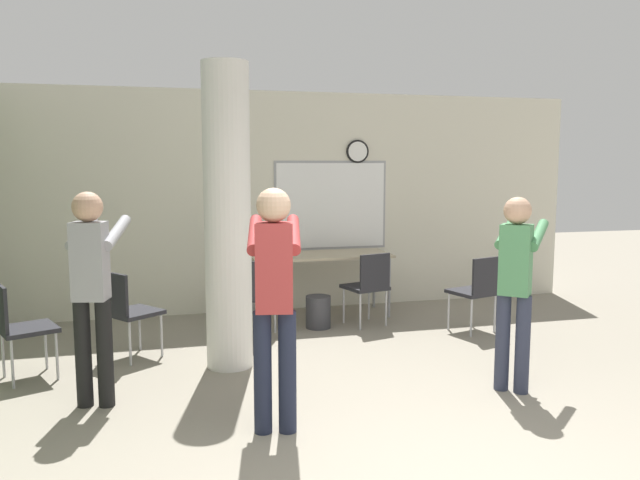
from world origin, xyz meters
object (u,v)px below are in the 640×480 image
at_px(folding_table, 321,258).
at_px(chair_table_right, 368,283).
at_px(person_watching_back, 92,281).
at_px(person_playing_front, 274,290).
at_px(chair_near_pillar, 128,308).
at_px(person_playing_side, 516,278).
at_px(chair_mid_room, 477,288).
at_px(bottle_on_table, 289,247).
at_px(chair_table_left, 253,292).
at_px(chair_by_left_wall, 19,324).

bearing_deg(folding_table, chair_table_right, -55.70).
height_order(person_watching_back, person_playing_front, person_playing_front).
bearing_deg(folding_table, chair_near_pillar, -151.44).
bearing_deg(chair_table_right, person_playing_side, -77.55).
relative_size(chair_near_pillar, person_playing_side, 0.53).
relative_size(chair_mid_room, person_playing_side, 0.53).
xyz_separation_m(bottle_on_table, chair_near_pillar, (-1.87, -1.32, -0.36)).
relative_size(bottle_on_table, person_watching_back, 0.14).
xyz_separation_m(chair_mid_room, person_playing_front, (-2.66, -2.00, 0.51)).
relative_size(folding_table, chair_mid_room, 1.98).
distance_m(folding_table, chair_mid_room, 1.92).
distance_m(chair_mid_room, person_playing_front, 3.36).
bearing_deg(person_playing_front, person_watching_back, 147.40).
xyz_separation_m(folding_table, chair_near_pillar, (-2.24, -1.22, -0.22)).
bearing_deg(chair_table_right, chair_near_pillar, -167.14).
bearing_deg(person_playing_front, chair_mid_room, 36.97).
relative_size(person_watching_back, person_playing_side, 1.04).
relative_size(person_watching_back, person_playing_front, 0.97).
distance_m(chair_table_right, person_watching_back, 3.38).
distance_m(chair_mid_room, chair_table_left, 2.49).
relative_size(folding_table, chair_table_left, 1.98).
xyz_separation_m(chair_near_pillar, person_playing_side, (3.16, -1.67, 0.45)).
xyz_separation_m(bottle_on_table, person_playing_front, (-0.78, -3.28, 0.15)).
distance_m(chair_mid_room, person_watching_back, 4.14).
bearing_deg(chair_table_right, person_watching_back, -148.49).
bearing_deg(chair_mid_room, chair_by_left_wall, -174.74).
height_order(chair_near_pillar, person_playing_side, person_playing_side).
distance_m(folding_table, chair_table_right, 0.77).
relative_size(chair_mid_room, chair_table_left, 1.00).
xyz_separation_m(chair_mid_room, chair_table_right, (-1.09, 0.57, 0.00)).
height_order(chair_table_right, chair_table_left, same).
bearing_deg(chair_mid_room, person_watching_back, -163.32).
distance_m(folding_table, chair_by_left_wall, 3.52).
bearing_deg(chair_mid_room, bottle_on_table, 145.69).
height_order(chair_near_pillar, chair_by_left_wall, same).
bearing_deg(chair_mid_room, person_playing_side, -108.96).
bearing_deg(person_watching_back, person_playing_side, -8.94).
xyz_separation_m(chair_near_pillar, chair_by_left_wall, (-0.89, -0.39, 0.00)).
height_order(folding_table, chair_near_pillar, chair_near_pillar).
distance_m(bottle_on_table, person_playing_side, 3.26).
distance_m(chair_by_left_wall, chair_table_left, 2.32).
relative_size(bottle_on_table, chair_table_left, 0.27).
relative_size(folding_table, person_playing_front, 0.99).
xyz_separation_m(chair_by_left_wall, chair_table_right, (3.55, 0.99, 0.00)).
relative_size(chair_near_pillar, chair_table_left, 1.00).
bearing_deg(bottle_on_table, person_playing_side, -66.61).
bearing_deg(person_playing_front, person_playing_side, 8.03).
bearing_deg(chair_near_pillar, folding_table, 28.56).
bearing_deg(chair_by_left_wall, chair_table_left, 20.47).
xyz_separation_m(chair_by_left_wall, person_playing_front, (1.98, -1.57, 0.51)).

